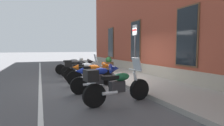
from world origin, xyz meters
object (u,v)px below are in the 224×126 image
object	(u,v)px
motorcycle_silver_touring	(82,70)
parking_sign	(135,45)
motorcycle_green_touring	(115,85)
motorcycle_grey_naked	(72,66)
motorcycle_black_sport	(80,67)
motorcycle_blue_sport	(100,77)
motorcycle_orange_sport	(93,73)
barrel_planter	(109,65)

from	to	relation	value
motorcycle_silver_touring	parking_sign	xyz separation A→B (m)	(1.63, 2.02, 1.21)
motorcycle_green_touring	parking_sign	size ratio (longest dim) A/B	0.87
motorcycle_grey_naked	motorcycle_black_sport	bearing A→B (deg)	10.12
parking_sign	motorcycle_blue_sport	bearing A→B (deg)	-64.43
motorcycle_grey_naked	motorcycle_black_sport	size ratio (longest dim) A/B	1.01
motorcycle_blue_sport	motorcycle_green_touring	world-z (taller)	motorcycle_green_touring
motorcycle_silver_touring	motorcycle_orange_sport	world-z (taller)	motorcycle_silver_touring
motorcycle_silver_touring	motorcycle_blue_sport	distance (m)	2.55
motorcycle_orange_sport	parking_sign	bearing A→B (deg)	79.25
motorcycle_blue_sport	barrel_planter	bearing A→B (deg)	155.80
motorcycle_grey_naked	motorcycle_orange_sport	xyz separation A→B (m)	(3.92, 0.22, 0.07)
motorcycle_grey_naked	motorcycle_blue_sport	distance (m)	5.19
motorcycle_blue_sport	parking_sign	xyz separation A→B (m)	(-0.92, 1.92, 1.20)
motorcycle_black_sport	motorcycle_blue_sport	distance (m)	3.89
motorcycle_orange_sport	motorcycle_blue_sport	xyz separation A→B (m)	(1.27, -0.09, 0.00)
motorcycle_blue_sport	parking_sign	bearing A→B (deg)	115.57
motorcycle_blue_sport	motorcycle_green_touring	bearing A→B (deg)	-1.01
motorcycle_silver_touring	motorcycle_green_touring	distance (m)	4.01
motorcycle_black_sport	barrel_planter	size ratio (longest dim) A/B	2.19
motorcycle_orange_sport	motorcycle_blue_sport	size ratio (longest dim) A/B	1.03
motorcycle_orange_sport	barrel_planter	bearing A→B (deg)	149.37
motorcycle_black_sport	motorcycle_orange_sport	world-z (taller)	motorcycle_orange_sport
motorcycle_blue_sport	parking_sign	size ratio (longest dim) A/B	0.79
motorcycle_grey_naked	motorcycle_black_sport	distance (m)	1.32
motorcycle_orange_sport	barrel_planter	world-z (taller)	barrel_planter
motorcycle_orange_sport	parking_sign	xyz separation A→B (m)	(0.35, 1.83, 1.20)
barrel_planter	motorcycle_green_touring	bearing A→B (deg)	-19.07
motorcycle_black_sport	motorcycle_blue_sport	world-z (taller)	motorcycle_blue_sport
motorcycle_silver_touring	barrel_planter	xyz separation A→B (m)	(-2.08, 2.18, -0.03)
motorcycle_grey_naked	barrel_planter	world-z (taller)	barrel_planter
motorcycle_silver_touring	parking_sign	world-z (taller)	parking_sign
motorcycle_grey_naked	parking_sign	bearing A→B (deg)	25.74
motorcycle_grey_naked	barrel_planter	size ratio (longest dim) A/B	2.22
motorcycle_black_sport	motorcycle_orange_sport	distance (m)	2.62
motorcycle_grey_naked	motorcycle_green_touring	bearing A→B (deg)	0.92
motorcycle_black_sport	parking_sign	world-z (taller)	parking_sign
motorcycle_orange_sport	motorcycle_green_touring	size ratio (longest dim) A/B	0.94
barrel_planter	motorcycle_blue_sport	bearing A→B (deg)	-24.20
motorcycle_grey_naked	parking_sign	world-z (taller)	parking_sign
motorcycle_grey_naked	motorcycle_silver_touring	bearing A→B (deg)	0.83
motorcycle_blue_sport	parking_sign	world-z (taller)	parking_sign
barrel_planter	motorcycle_silver_touring	bearing A→B (deg)	-46.22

